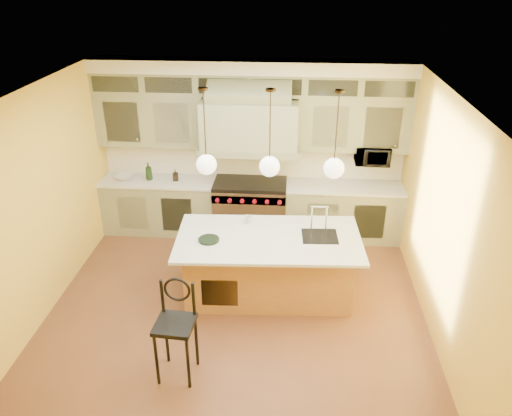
# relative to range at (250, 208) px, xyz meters

# --- Properties ---
(floor) EXTENTS (5.00, 5.00, 0.00)m
(floor) POSITION_rel_range_xyz_m (0.00, -2.14, -0.49)
(floor) COLOR brown
(floor) RESTS_ON ground
(ceiling) EXTENTS (5.00, 5.00, 0.00)m
(ceiling) POSITION_rel_range_xyz_m (0.00, -2.14, 2.41)
(ceiling) COLOR white
(ceiling) RESTS_ON wall_back
(wall_back) EXTENTS (5.00, 0.00, 5.00)m
(wall_back) POSITION_rel_range_xyz_m (0.00, 0.36, 0.96)
(wall_back) COLOR gold
(wall_back) RESTS_ON ground
(wall_front) EXTENTS (5.00, 0.00, 5.00)m
(wall_front) POSITION_rel_range_xyz_m (0.00, -4.64, 0.96)
(wall_front) COLOR gold
(wall_front) RESTS_ON ground
(wall_left) EXTENTS (0.00, 5.00, 5.00)m
(wall_left) POSITION_rel_range_xyz_m (-2.50, -2.14, 0.96)
(wall_left) COLOR gold
(wall_left) RESTS_ON ground
(wall_right) EXTENTS (0.00, 5.00, 5.00)m
(wall_right) POSITION_rel_range_xyz_m (2.50, -2.14, 0.96)
(wall_right) COLOR gold
(wall_right) RESTS_ON ground
(back_cabinetry) EXTENTS (5.00, 0.77, 2.90)m
(back_cabinetry) POSITION_rel_range_xyz_m (0.00, 0.09, 0.94)
(back_cabinetry) COLOR #969A72
(back_cabinetry) RESTS_ON floor
(range) EXTENTS (1.20, 0.74, 0.96)m
(range) POSITION_rel_range_xyz_m (0.00, 0.00, 0.00)
(range) COLOR silver
(range) RESTS_ON floor
(kitchen_island) EXTENTS (2.53, 1.43, 1.35)m
(kitchen_island) POSITION_rel_range_xyz_m (0.41, -1.70, -0.01)
(kitchen_island) COLOR #A36639
(kitchen_island) RESTS_ON floor
(counter_stool) EXTENTS (0.44, 0.44, 1.19)m
(counter_stool) POSITION_rel_range_xyz_m (-0.52, -3.30, 0.19)
(counter_stool) COLOR black
(counter_stool) RESTS_ON floor
(microwave) EXTENTS (0.54, 0.37, 0.30)m
(microwave) POSITION_rel_range_xyz_m (1.95, 0.11, 0.96)
(microwave) COLOR black
(microwave) RESTS_ON back_cabinetry
(oil_bottle_a) EXTENTS (0.12, 0.12, 0.30)m
(oil_bottle_a) POSITION_rel_range_xyz_m (-1.70, 0.01, 0.60)
(oil_bottle_a) COLOR black
(oil_bottle_a) RESTS_ON back_cabinetry
(oil_bottle_b) EXTENTS (0.10, 0.10, 0.20)m
(oil_bottle_b) POSITION_rel_range_xyz_m (-1.25, 0.01, 0.55)
(oil_bottle_b) COLOR black
(oil_bottle_b) RESTS_ON back_cabinetry
(fruit_bowl) EXTENTS (0.32, 0.32, 0.08)m
(fruit_bowl) POSITION_rel_range_xyz_m (-2.11, 0.01, 0.49)
(fruit_bowl) COLOR silver
(fruit_bowl) RESTS_ON back_cabinetry
(cup) EXTENTS (0.12, 0.12, 0.11)m
(cup) POSITION_rel_range_xyz_m (0.09, -1.35, 0.49)
(cup) COLOR beige
(cup) RESTS_ON kitchen_island
(pendant_left) EXTENTS (0.26, 0.26, 1.11)m
(pendant_left) POSITION_rel_range_xyz_m (-0.40, -1.69, 1.46)
(pendant_left) COLOR #2D2319
(pendant_left) RESTS_ON ceiling
(pendant_center) EXTENTS (0.26, 0.26, 1.11)m
(pendant_center) POSITION_rel_range_xyz_m (0.40, -1.69, 1.46)
(pendant_center) COLOR #2D2319
(pendant_center) RESTS_ON ceiling
(pendant_right) EXTENTS (0.26, 0.26, 1.11)m
(pendant_right) POSITION_rel_range_xyz_m (1.20, -1.69, 1.46)
(pendant_right) COLOR #2D2319
(pendant_right) RESTS_ON ceiling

